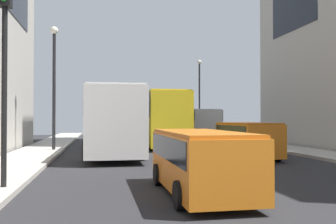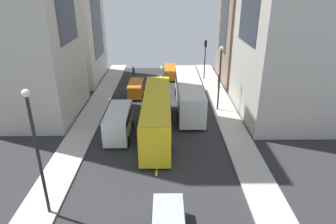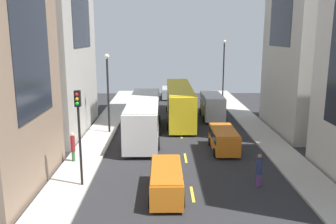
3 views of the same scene
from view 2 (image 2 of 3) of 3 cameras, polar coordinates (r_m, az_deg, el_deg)
name	(u,v)px [view 2 (image 2 of 3)]	position (r m, az deg, el deg)	size (l,w,h in m)	color
ground_plane	(159,119)	(31.18, -1.75, -1.39)	(41.04, 41.04, 0.00)	#28282B
sidewalk_west	(228,118)	(31.82, 11.42, -1.19)	(2.54, 44.00, 0.15)	#B2ADA3
sidewalk_east	(89,119)	(32.14, -14.80, -1.27)	(2.54, 44.00, 0.15)	#B2ADA3
lane_stripe_0	(161,67)	(51.01, -1.29, 8.56)	(0.16, 2.00, 0.01)	yellow
lane_stripe_1	(161,78)	(45.23, -1.38, 6.61)	(0.16, 2.00, 0.01)	yellow
lane_stripe_2	(160,91)	(39.53, -1.50, 4.10)	(0.16, 2.00, 0.01)	yellow
lane_stripe_3	(159,108)	(33.92, -1.65, 0.74)	(0.16, 2.00, 0.01)	yellow
lane_stripe_4	(158,132)	(28.48, -1.87, -3.91)	(0.16, 2.00, 0.01)	yellow
lane_stripe_5	(157,168)	(23.32, -2.18, -10.70)	(0.16, 2.00, 0.01)	yellow
building_west_0	(256,12)	(44.03, 16.51, 17.85)	(8.62, 9.85, 18.99)	#937760
building_east_0	(64,26)	(45.26, -19.32, 15.21)	(9.40, 10.62, 15.19)	beige
city_bus_white	(189,91)	(33.51, 3.96, 4.07)	(2.81, 12.53, 3.35)	silver
streetcar_yellow	(157,111)	(27.74, -2.16, 0.14)	(2.70, 13.05, 3.59)	yellow
delivery_van_white	(118,121)	(27.66, -9.46, -1.64)	(2.25, 5.46, 2.58)	white
car_orange_0	(136,88)	(37.81, -6.17, 4.67)	(1.94, 4.37, 1.71)	orange
car_orange_1	(170,71)	(45.04, 0.48, 7.78)	(1.88, 4.72, 1.59)	orange
pedestrian_waiting_curb	(134,73)	(44.21, -6.61, 7.48)	(0.35, 0.35, 1.99)	#593372
pedestrian_crossing_mid	(219,79)	(40.64, 9.71, 6.15)	(0.30, 0.30, 2.04)	#336B38
traffic_light_near_corner	(205,52)	(43.56, 7.14, 11.27)	(0.32, 0.44, 5.57)	black
streetlamp_near	(36,143)	(18.09, -23.97, -5.47)	(0.44, 0.44, 7.96)	black
streetlamp_far	(220,72)	(32.29, 9.91, 7.56)	(0.44, 0.44, 7.00)	black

